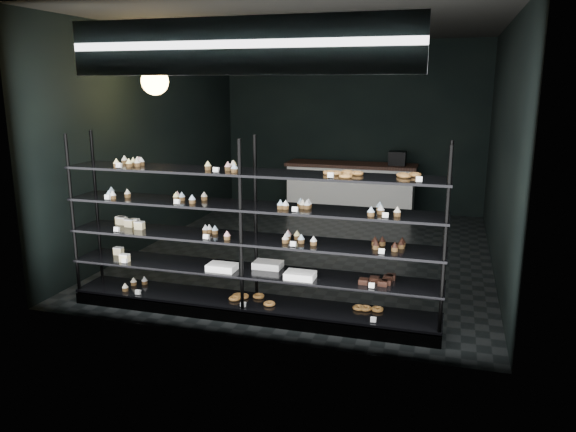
# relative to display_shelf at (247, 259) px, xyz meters

# --- Properties ---
(room) EXTENTS (5.01, 6.01, 3.20)m
(room) POSITION_rel_display_shelf_xyz_m (0.12, 2.45, 0.97)
(room) COLOR black
(room) RESTS_ON ground
(display_shelf) EXTENTS (4.00, 0.50, 1.91)m
(display_shelf) POSITION_rel_display_shelf_xyz_m (0.00, 0.00, 0.00)
(display_shelf) COLOR black
(display_shelf) RESTS_ON room
(signage) EXTENTS (3.30, 0.05, 0.50)m
(signage) POSITION_rel_display_shelf_xyz_m (0.12, -0.48, 2.12)
(signage) COLOR #0E1847
(signage) RESTS_ON room
(pendant_lamp) EXTENTS (0.34, 0.34, 0.90)m
(pendant_lamp) POSITION_rel_display_shelf_xyz_m (-1.68, 1.26, 1.82)
(pendant_lamp) COLOR black
(pendant_lamp) RESTS_ON room
(service_counter) EXTENTS (2.40, 0.65, 1.23)m
(service_counter) POSITION_rel_display_shelf_xyz_m (0.22, 4.95, -0.13)
(service_counter) COLOR silver
(service_counter) RESTS_ON room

